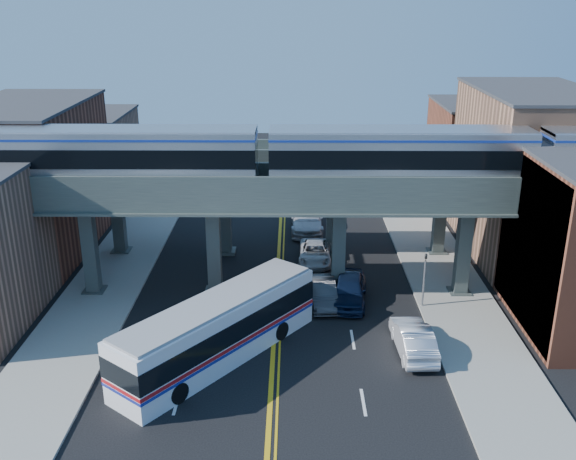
% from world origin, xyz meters
% --- Properties ---
extents(ground, '(120.00, 120.00, 0.00)m').
position_xyz_m(ground, '(0.00, 0.00, 0.00)').
color(ground, black).
rests_on(ground, ground).
extents(sidewalk_west, '(5.00, 70.00, 0.16)m').
position_xyz_m(sidewalk_west, '(-11.50, 10.00, 0.08)').
color(sidewalk_west, gray).
rests_on(sidewalk_west, ground).
extents(sidewalk_east, '(5.00, 70.00, 0.16)m').
position_xyz_m(sidewalk_east, '(11.50, 10.00, 0.08)').
color(sidewalk_east, gray).
rests_on(sidewalk_east, ground).
extents(building_west_b, '(8.00, 14.00, 11.00)m').
position_xyz_m(building_west_b, '(-18.50, 16.00, 5.50)').
color(building_west_b, brown).
rests_on(building_west_b, ground).
extents(building_west_c, '(8.00, 10.00, 8.00)m').
position_xyz_m(building_west_c, '(-18.50, 29.00, 4.00)').
color(building_west_c, '#A27053').
rests_on(building_west_c, ground).
extents(building_east_b, '(8.00, 14.00, 12.00)m').
position_xyz_m(building_east_b, '(18.50, 16.00, 6.00)').
color(building_east_b, '#A27053').
rests_on(building_east_b, ground).
extents(building_east_c, '(8.00, 10.00, 9.00)m').
position_xyz_m(building_east_c, '(18.50, 29.00, 4.50)').
color(building_east_c, brown).
rests_on(building_east_c, ground).
extents(mural_panel, '(0.10, 9.50, 9.50)m').
position_xyz_m(mural_panel, '(14.55, 4.00, 4.75)').
color(mural_panel, teal).
rests_on(mural_panel, ground).
extents(elevated_viaduct_near, '(52.00, 3.60, 7.40)m').
position_xyz_m(elevated_viaduct_near, '(0.00, 8.00, 6.47)').
color(elevated_viaduct_near, '#3B4442').
rests_on(elevated_viaduct_near, ground).
extents(elevated_viaduct_far, '(52.00, 3.60, 7.40)m').
position_xyz_m(elevated_viaduct_far, '(0.00, 15.00, 6.47)').
color(elevated_viaduct_far, '#3B4442').
rests_on(elevated_viaduct_far, ground).
extents(transit_train, '(49.09, 3.08, 3.59)m').
position_xyz_m(transit_train, '(7.56, 8.00, 9.34)').
color(transit_train, black).
rests_on(transit_train, elevated_viaduct_near).
extents(stop_sign, '(0.76, 0.09, 2.63)m').
position_xyz_m(stop_sign, '(0.30, 3.00, 1.76)').
color(stop_sign, slate).
rests_on(stop_sign, ground).
extents(traffic_signal, '(0.15, 0.18, 4.10)m').
position_xyz_m(traffic_signal, '(9.20, 6.00, 2.30)').
color(traffic_signal, slate).
rests_on(traffic_signal, ground).
extents(transit_bus, '(10.26, 11.96, 3.34)m').
position_xyz_m(transit_bus, '(-2.87, -0.02, 1.72)').
color(transit_bus, white).
rests_on(transit_bus, ground).
extents(car_lane_a, '(2.74, 5.49, 1.80)m').
position_xyz_m(car_lane_a, '(4.66, 6.74, 0.90)').
color(car_lane_a, '#0D1832').
rests_on(car_lane_a, ground).
extents(car_lane_b, '(1.95, 4.71, 1.52)m').
position_xyz_m(car_lane_b, '(2.98, 6.54, 0.76)').
color(car_lane_b, '#313134').
rests_on(car_lane_b, ground).
extents(car_lane_c, '(2.49, 5.06, 1.38)m').
position_xyz_m(car_lane_c, '(2.70, 13.36, 0.69)').
color(car_lane_c, silver).
rests_on(car_lane_c, ground).
extents(car_lane_d, '(2.61, 6.38, 1.85)m').
position_xyz_m(car_lane_d, '(2.24, 20.19, 0.92)').
color(car_lane_d, silver).
rests_on(car_lane_d, ground).
extents(car_parked_curb, '(2.00, 5.12, 1.66)m').
position_xyz_m(car_parked_curb, '(7.67, 0.68, 0.83)').
color(car_parked_curb, silver).
rests_on(car_parked_curb, ground).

